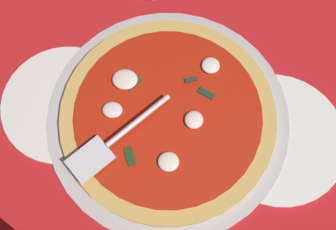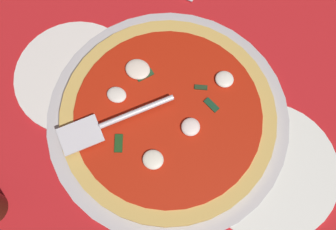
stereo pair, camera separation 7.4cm
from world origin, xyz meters
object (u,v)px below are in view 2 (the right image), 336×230
(dinner_plate_left, at_px, (76,76))
(pizza_server, at_px, (111,122))
(dinner_plate_right, at_px, (268,169))
(pizza, at_px, (168,115))

(dinner_plate_left, bearing_deg, pizza_server, -29.70)
(dinner_plate_right, height_order, pizza_server, pizza_server)
(dinner_plate_right, bearing_deg, pizza, 175.50)
(dinner_plate_left, distance_m, dinner_plate_right, 0.41)
(dinner_plate_right, distance_m, pizza_server, 0.29)
(pizza_server, bearing_deg, pizza, 168.84)
(dinner_plate_right, relative_size, pizza_server, 1.41)
(dinner_plate_right, height_order, pizza, pizza)
(dinner_plate_left, bearing_deg, pizza, -1.70)
(dinner_plate_left, distance_m, pizza_server, 0.14)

